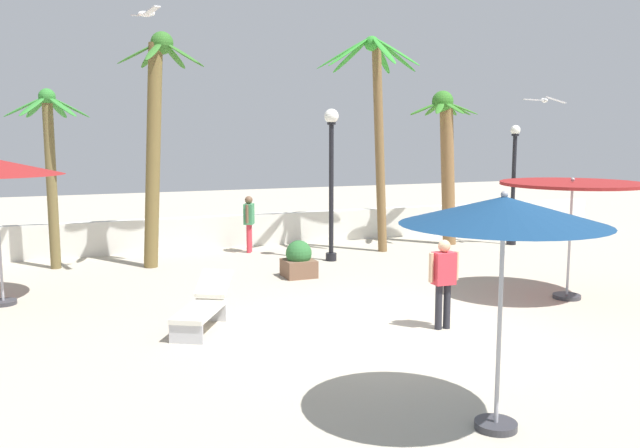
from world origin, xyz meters
The scene contains 16 objects.
ground_plane centered at (0.00, 0.00, 0.00)m, with size 56.00×56.00×0.00m, color #B2A893.
boundary_wall centered at (0.00, 9.05, 0.46)m, with size 25.20×0.30×0.92m, color silver.
patio_umbrella_1 centered at (4.30, 0.61, 2.18)m, with size 2.77×2.77×2.42m.
patio_umbrella_2 centered at (-0.67, -3.78, 2.43)m, with size 2.25×2.25×2.68m.
palm_tree_0 centered at (5.56, 7.14, 2.80)m, with size 2.04×2.03×4.50m.
palm_tree_1 centered at (3.11, 6.77, 3.77)m, with size 2.95×2.92×5.85m.
palm_tree_2 centered at (-2.76, 6.93, 3.44)m, with size 2.14×2.02×5.69m.
palm_tree_3 centered at (-5.17, 7.64, 2.75)m, with size 1.97×1.76×4.33m.
lamp_post_0 centered at (7.40, 6.37, 1.86)m, with size 0.29×0.29×3.51m.
lamp_post_1 centered at (1.47, 6.04, 2.41)m, with size 0.37×0.37×3.89m.
lounge_chair_0 centered at (-2.88, 1.32, 0.40)m, with size 1.41×1.89×0.83m.
guest_0 centered at (-0.17, 8.00, 0.94)m, with size 0.38×0.50×1.57m.
guest_1 centered at (0.86, -0.25, 0.91)m, with size 0.56×0.25×1.53m.
seagull_0 centered at (-3.11, 5.44, 5.82)m, with size 0.47×1.39×0.14m.
seagull_1 centered at (7.67, 5.49, 4.19)m, with size 1.17×0.53×0.20m.
planter centered at (0.02, 4.51, 0.38)m, with size 0.70×0.70×0.85m.
Camera 1 is at (-5.14, -9.63, 3.29)m, focal length 37.45 mm.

